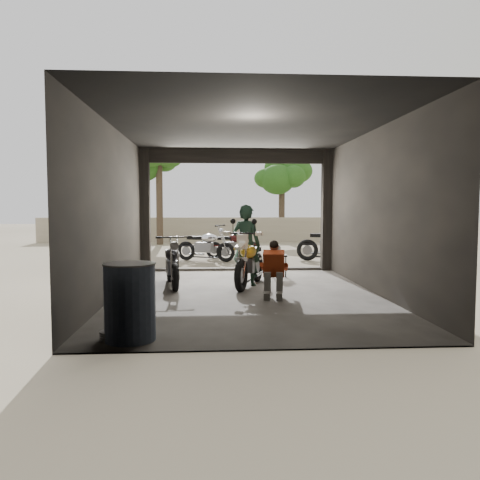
{
  "coord_description": "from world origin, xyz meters",
  "views": [
    {
      "loc": [
        -0.68,
        -8.86,
        1.69
      ],
      "look_at": [
        -0.09,
        0.6,
        1.03
      ],
      "focal_mm": 35.0,
      "sensor_mm": 36.0,
      "label": 1
    }
  ],
  "objects": [
    {
      "name": "main_bike",
      "position": [
        0.14,
        0.97,
        0.61
      ],
      "size": [
        1.3,
        1.96,
        1.21
      ],
      "primitive_type": null,
      "rotation": [
        0.0,
        0.0,
        -0.34
      ],
      "color": "silver",
      "rests_on": "ground"
    },
    {
      "name": "outside_bike_c",
      "position": [
        3.1,
        5.53,
        0.64
      ],
      "size": [
        2.03,
        1.23,
        1.28
      ],
      "primitive_type": null,
      "rotation": [
        0.0,
        0.0,
        1.32
      ],
      "color": "black",
      "rests_on": "ground"
    },
    {
      "name": "outside_bike_b",
      "position": [
        0.04,
        6.62,
        0.53
      ],
      "size": [
        1.66,
        0.94,
        1.06
      ],
      "primitive_type": null,
      "rotation": [
        0.0,
        0.0,
        1.77
      ],
      "color": "#3B0F0E",
      "rests_on": "ground"
    },
    {
      "name": "tree_left",
      "position": [
        -3.0,
        12.5,
        3.99
      ],
      "size": [
        2.2,
        2.2,
        5.6
      ],
      "color": "#382B1E",
      "rests_on": "ground"
    },
    {
      "name": "ground",
      "position": [
        0.0,
        0.0,
        0.0
      ],
      "size": [
        80.0,
        80.0,
        0.0
      ],
      "primitive_type": "plane",
      "color": "#7A6D56",
      "rests_on": "ground"
    },
    {
      "name": "sign_post",
      "position": [
        3.29,
        3.08,
        1.57
      ],
      "size": [
        0.78,
        0.08,
        2.33
      ],
      "rotation": [
        0.0,
        0.0,
        -0.38
      ],
      "color": "black",
      "rests_on": "ground"
    },
    {
      "name": "left_bike",
      "position": [
        -1.51,
        1.08,
        0.56
      ],
      "size": [
        0.94,
        1.73,
        1.11
      ],
      "primitive_type": null,
      "rotation": [
        0.0,
        0.0,
        0.17
      ],
      "color": "black",
      "rests_on": "ground"
    },
    {
      "name": "mechanic",
      "position": [
        0.48,
        -0.33,
        0.52
      ],
      "size": [
        0.64,
        0.79,
        1.03
      ],
      "primitive_type": null,
      "rotation": [
        0.0,
        0.0,
        -0.17
      ],
      "color": "#AA3A16",
      "rests_on": "ground"
    },
    {
      "name": "rider",
      "position": [
        0.07,
        1.08,
        0.87
      ],
      "size": [
        0.76,
        0.67,
        1.75
      ],
      "primitive_type": "imported",
      "rotation": [
        0.0,
        0.0,
        2.64
      ],
      "color": "black",
      "rests_on": "ground"
    },
    {
      "name": "oil_drum",
      "position": [
        -1.7,
        -3.0,
        0.49
      ],
      "size": [
        0.76,
        0.76,
        0.99
      ],
      "primitive_type": "cylinder",
      "rotation": [
        0.0,
        0.0,
        0.22
      ],
      "color": "#40506C",
      "rests_on": "ground"
    },
    {
      "name": "garage",
      "position": [
        0.0,
        0.55,
        1.28
      ],
      "size": [
        7.0,
        7.13,
        3.2
      ],
      "color": "#2D2B28",
      "rests_on": "ground"
    },
    {
      "name": "tree_right",
      "position": [
        2.8,
        14.0,
        3.56
      ],
      "size": [
        2.2,
        2.2,
        5.0
      ],
      "color": "#382B1E",
      "rests_on": "ground"
    },
    {
      "name": "helmet",
      "position": [
        0.87,
        2.3,
        0.69
      ],
      "size": [
        0.34,
        0.35,
        0.27
      ],
      "primitive_type": "ellipsoid",
      "rotation": [
        0.0,
        0.0,
        -0.21
      ],
      "color": "white",
      "rests_on": "stool"
    },
    {
      "name": "outside_bike_a",
      "position": [
        -0.85,
        5.76,
        0.58
      ],
      "size": [
        1.84,
        1.32,
        1.15
      ],
      "primitive_type": null,
      "rotation": [
        0.0,
        0.0,
        1.16
      ],
      "color": "black",
      "rests_on": "ground"
    },
    {
      "name": "boundary_wall",
      "position": [
        0.0,
        14.0,
        0.6
      ],
      "size": [
        18.0,
        0.3,
        1.2
      ],
      "primitive_type": "cube",
      "color": "gray",
      "rests_on": "ground"
    },
    {
      "name": "stool",
      "position": [
        0.93,
        2.28,
        0.48
      ],
      "size": [
        0.4,
        0.4,
        0.55
      ],
      "rotation": [
        0.0,
        0.0,
        0.18
      ],
      "color": "black",
      "rests_on": "ground"
    }
  ]
}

